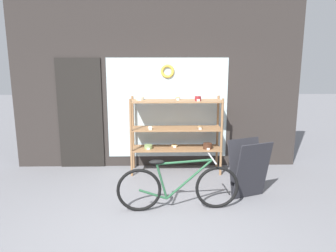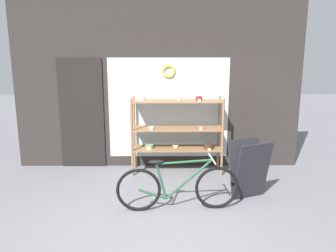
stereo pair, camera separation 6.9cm
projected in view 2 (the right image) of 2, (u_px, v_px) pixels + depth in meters
ground_plane at (154, 240)px, 3.86m from camera, size 30.00×30.00×0.00m
storefront_facade at (156, 87)px, 6.20m from camera, size 5.43×0.13×3.19m
display_case at (177, 128)px, 5.99m from camera, size 1.66×0.47×1.42m
bicycle at (177, 187)px, 4.57m from camera, size 1.72×0.46×0.75m
sandwich_board at (249, 169)px, 4.95m from camera, size 0.66×0.56×0.88m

